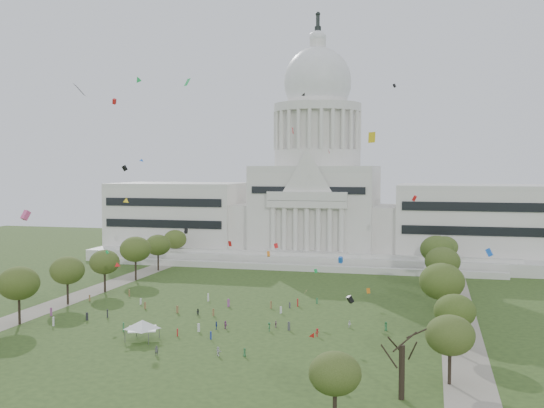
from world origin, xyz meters
The scene contains 33 objects.
ground centered at (0.00, 0.00, 0.00)m, with size 400.00×400.00×0.00m, color #2E461B.
capitol centered at (0.00, 113.59, 22.30)m, with size 160.00×64.50×91.30m.
path_left centered at (-48.00, 30.00, 0.02)m, with size 8.00×160.00×0.04m, color gray.
path_right centered at (48.00, 30.00, 0.02)m, with size 8.00×160.00×0.04m, color gray.
row_tree_r_0 centered at (44.94, -19.59, 7.75)m, with size 7.67×7.67×10.91m.
row_tree_l_1 centered at (-44.07, -2.96, 8.95)m, with size 8.86×8.86×12.59m.
row_tree_r_1 centered at (46.22, -1.75, 7.66)m, with size 7.58×7.58×10.78m.
row_tree_l_2 centered at (-45.04, 17.30, 8.51)m, with size 8.42×8.42×11.97m.
row_tree_r_2 centered at (44.17, 17.44, 9.66)m, with size 9.55×9.55×13.58m.
row_tree_l_3 centered at (-44.09, 33.92, 8.21)m, with size 8.12×8.12×11.55m.
row_tree_r_3 centered at (44.40, 34.48, 7.08)m, with size 7.01×7.01×9.98m.
row_tree_l_4 centered at (-44.08, 52.42, 9.39)m, with size 9.29×9.29×13.21m.
row_tree_r_4 centered at (44.76, 50.04, 9.29)m, with size 9.19×9.19×13.06m.
row_tree_l_5 centered at (-45.22, 71.01, 8.42)m, with size 8.33×8.33×11.85m.
row_tree_r_5 centered at (43.49, 70.19, 9.93)m, with size 9.82×9.82×13.96m.
row_tree_l_6 centered at (-46.87, 89.14, 8.27)m, with size 8.19×8.19×11.64m.
row_tree_r_6 centered at (45.96, 88.13, 8.51)m, with size 8.42×8.42×11.97m.
near_tree_1 centered at (30.00, -40.00, 7.00)m, with size 6.93×6.93×9.86m.
big_bare_tree centered at (38.00, -28.00, 8.67)m, with size 6.00×5.00×12.80m.
event_tent centered at (-12.72, -8.16, 3.21)m, with size 9.71×9.71×4.14m.
person_0 centered at (33.00, 10.93, 0.97)m, with size 0.95×0.62×1.94m, color #33723F.
person_2 centered at (25.42, 11.45, 0.76)m, with size 0.74×0.46×1.52m, color silver.
person_3 centered at (9.59, 4.71, 0.93)m, with size 1.20×0.62×1.86m, color #33723F.
person_4 centered at (-1.50, 3.46, 0.83)m, with size 0.98×0.53×1.67m, color navy.
person_5 centered at (0.20, 4.39, 0.84)m, with size 1.55×0.61×1.68m, color #994C8C.
person_6 centered at (9.75, -13.49, 0.78)m, with size 0.76×0.50×1.56m, color #33723F.
person_7 centered at (-5.82, -16.74, 0.90)m, with size 0.66×0.48×1.80m, color #4C4C51.
person_8 centered at (-9.59, 13.90, 0.83)m, with size 0.80×0.50×1.66m, color #26262B.
person_9 centered at (19.98, 3.00, 0.83)m, with size 1.07×0.55×1.66m, color #B21E1E.
person_10 centered at (10.20, 8.11, 0.71)m, with size 0.84×0.46×1.43m, color #994C8C.
person_11 centered at (5.00, -14.19, 0.83)m, with size 1.54×0.61×1.66m, color silver.
distant_crowd centered at (-14.14, 14.43, 0.88)m, with size 57.02×37.84×1.95m.
kite_swarm centered at (0.02, 7.39, 28.42)m, with size 98.98×110.65×65.43m.
Camera 1 is at (42.01, -120.80, 33.74)m, focal length 42.00 mm.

